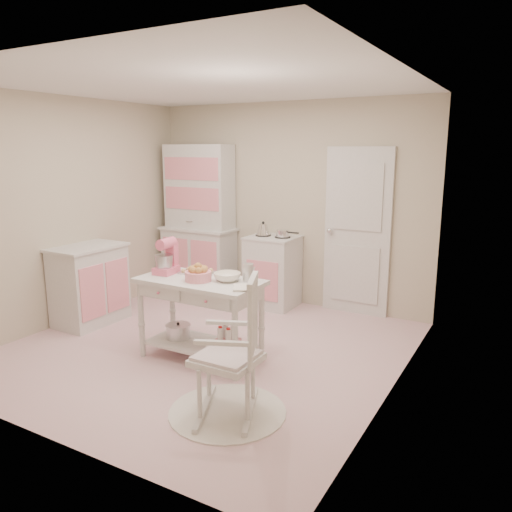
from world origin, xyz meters
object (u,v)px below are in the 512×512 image
Objects in this scene: hutch at (198,220)px; stand_mixer at (166,257)px; bread_basket at (198,276)px; base_cabinet at (90,285)px; rocking_chair at (227,346)px; work_table at (201,319)px; stove at (273,271)px.

hutch reaches higher than stand_mixer.
stand_mixer reaches higher than bread_basket.
bread_basket is (1.76, -0.26, 0.39)m from base_cabinet.
work_table is at bearing 113.24° from rocking_chair.
hutch is 2.40m from bread_basket.
bread_basket is at bearing -13.95° from stand_mixer.
base_cabinet is (-0.36, -1.68, -0.58)m from hutch.
rocking_chair is at bearing -43.65° from work_table.
hutch reaches higher than base_cabinet.
rocking_chair is 1.07m from bread_basket.
rocking_chair is at bearing -50.62° from hutch.
stove is at bearing -2.39° from hutch.
hutch is at bearing 177.61° from stove.
rocking_chair reaches higher than work_table.
hutch is 2.42m from work_table.
stove is (1.20, -0.05, -0.58)m from hutch.
work_table is at bearing -7.63° from stand_mixer.
base_cabinet reaches higher than bread_basket.
stand_mixer is (-0.24, -1.82, 0.51)m from stove.
rocking_chair is 0.92× the size of work_table.
bread_basket is (0.44, -0.07, -0.12)m from stand_mixer.
rocking_chair is (0.96, -2.58, 0.09)m from stove.
bread_basket is (0.02, -0.05, 0.45)m from work_table.
hutch is 2.26× the size of base_cabinet.
base_cabinet is at bearing 171.69° from bread_basket.
hutch is 1.89× the size of rocking_chair.
bread_basket reaches higher than work_table.
hutch is 1.73× the size of work_table.
base_cabinet reaches higher than work_table.
hutch is 2.10m from stand_mixer.
hutch reaches higher than rocking_chair.
stove is 1.85m from work_table.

